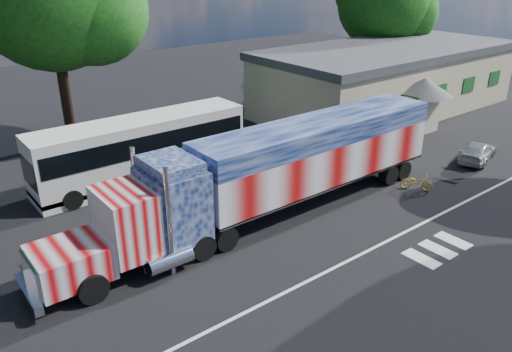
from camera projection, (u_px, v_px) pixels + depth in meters
ground at (296, 234)px, 23.00m from camera, size 100.00×100.00×0.00m
lane_markings at (385, 257)px, 21.25m from camera, size 30.00×2.67×0.01m
semi_truck at (278, 169)px, 23.93m from camera, size 21.77×3.44×4.64m
coach_bus at (142, 148)px, 28.13m from camera, size 12.27×2.86×3.57m
hall_building at (387, 78)px, 41.06m from camera, size 22.40×12.80×5.20m
parked_car at (478, 152)px, 31.21m from camera, size 4.29×2.66×1.16m
woman at (147, 252)px, 19.94m from camera, size 0.68×0.48×1.77m
bicycle at (417, 182)px, 27.26m from camera, size 1.44×1.77×0.90m
tree_far_ne at (385, 3)px, 46.77m from camera, size 9.03×8.60×12.21m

